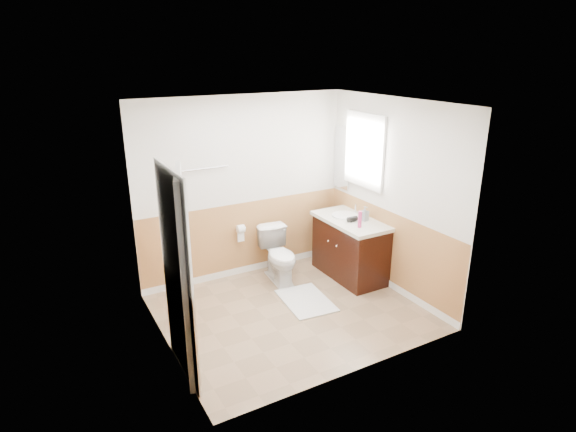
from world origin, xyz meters
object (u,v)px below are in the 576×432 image
vanity_cabinet (350,249)px  lotion_bottle (360,219)px  toilet (279,255)px  soap_dispenser (365,213)px  bath_mat (306,301)px

vanity_cabinet → lotion_bottle: size_ratio=5.00×
vanity_cabinet → toilet: bearing=158.0°
vanity_cabinet → soap_dispenser: soap_dispenser is taller
toilet → vanity_cabinet: bearing=-16.3°
toilet → lotion_bottle: 1.22m
bath_mat → soap_dispenser: 1.42m
bath_mat → lotion_bottle: (0.82, 0.03, 0.95)m
toilet → lotion_bottle: bearing=-34.1°
toilet → bath_mat: toilet is taller
vanity_cabinet → lotion_bottle: 0.65m
bath_mat → vanity_cabinet: size_ratio=0.73×
bath_mat → lotion_bottle: size_ratio=3.64×
bath_mat → vanity_cabinet: vanity_cabinet is taller
toilet → lotion_bottle: (0.82, -0.68, 0.60)m
soap_dispenser → toilet: bearing=154.4°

